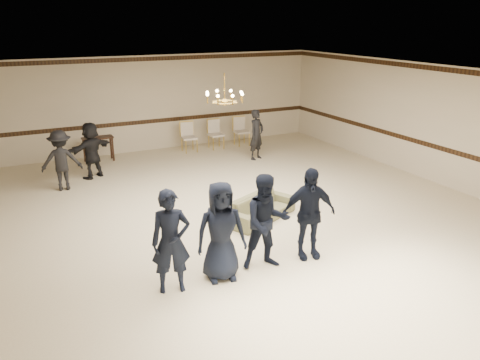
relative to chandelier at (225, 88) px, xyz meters
The scene contains 16 objects.
room 1.62m from the chandelier, 90.00° to the right, with size 12.01×14.01×3.21m.
chair_rail 6.27m from the chandelier, 90.00° to the left, with size 12.00×0.02×0.14m, color black.
crown_molding 5.99m from the chandelier, 90.00° to the left, with size 12.00×0.02×0.14m, color black.
chandelier is the anchor object (origin of this frame).
boy_a 4.33m from the chandelier, 128.16° to the right, with size 0.65×0.43×1.78m, color black.
boy_b 3.91m from the chandelier, 116.02° to the right, with size 0.87×0.57×1.78m, color black.
boy_c 3.66m from the chandelier, 100.79° to the right, with size 0.87×0.67×1.78m, color black.
boy_d 3.63m from the chandelier, 83.90° to the right, with size 1.04×0.43×1.78m, color black.
settee 2.83m from the chandelier, 68.86° to the right, with size 1.83×0.72×0.53m, color olive.
adult_left 4.98m from the chandelier, 137.57° to the left, with size 1.04×0.60×1.61m, color black.
adult_mid 4.94m from the chandelier, 123.06° to the left, with size 1.50×0.48×1.61m, color black.
adult_right 4.75m from the chandelier, 51.71° to the left, with size 0.59×0.39×1.61m, color black.
banquet_chair_left 5.76m from the chandelier, 78.85° to the left, with size 0.49×0.49×1.00m, color beige, non-canonical shape.
banquet_chair_mid 6.02m from the chandelier, 68.63° to the left, with size 0.49×0.49×1.00m, color beige, non-canonical shape.
banquet_chair_right 6.42m from the chandelier, 59.65° to the left, with size 0.49×0.49×1.00m, color beige, non-canonical shape.
console_table 6.22m from the chandelier, 110.35° to the left, with size 0.95×0.40×0.80m, color black.
Camera 1 is at (-4.54, -8.92, 4.37)m, focal length 36.06 mm.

